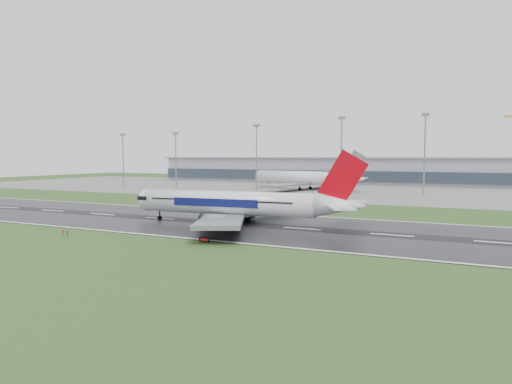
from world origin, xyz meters
The scene contains 12 objects.
ground centered at (0.00, 0.00, 0.00)m, with size 520.00×520.00×0.00m, color #28471A.
runway centered at (0.00, 0.00, 0.05)m, with size 400.00×45.00×0.10m, color black.
apron centered at (0.00, 125.00, 0.04)m, with size 400.00×130.00×0.08m, color slate.
terminal centered at (0.00, 185.00, 7.50)m, with size 240.00×36.00×15.00m, color gray.
main_airliner centered at (24.80, -0.05, 8.67)m, with size 58.03×55.26×17.13m, color white, non-canonical shape.
parked_airliner centered at (-1.43, 116.32, 9.35)m, with size 63.22×58.86×18.53m, color silver, non-canonical shape.
runway_sign centered at (29.02, -23.92, 0.52)m, with size 2.30×0.26×1.04m, color black, non-canonical shape.
floodmast_0 centered at (-101.11, 100.00, 13.83)m, with size 0.64×0.64×27.65m, color gray.
floodmast_1 centered at (-65.90, 100.00, 13.80)m, with size 0.64×0.64×27.60m, color gray.
floodmast_2 centered at (-19.47, 100.00, 15.18)m, with size 0.64×0.64×30.36m, color gray.
floodmast_3 centered at (21.55, 100.00, 16.22)m, with size 0.64×0.64×32.44m, color gray.
floodmast_4 centered at (55.84, 100.00, 16.29)m, with size 0.64×0.64×32.58m, color gray.
Camera 1 is at (75.99, -98.56, 16.51)m, focal length 32.54 mm.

